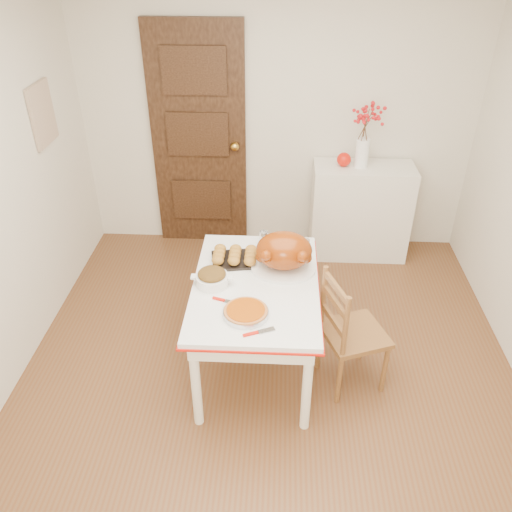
# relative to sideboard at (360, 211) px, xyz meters

# --- Properties ---
(floor) EXTENTS (3.50, 4.00, 0.00)m
(floor) POSITION_rel_sideboard_xyz_m (-0.79, -1.78, -0.44)
(floor) COLOR brown
(floor) RESTS_ON ground
(wall_back) EXTENTS (3.50, 0.00, 2.50)m
(wall_back) POSITION_rel_sideboard_xyz_m (-0.79, 0.22, 0.81)
(wall_back) COLOR beige
(wall_back) RESTS_ON ground
(door_back) EXTENTS (0.85, 0.06, 2.06)m
(door_back) POSITION_rel_sideboard_xyz_m (-1.49, 0.19, 0.59)
(door_back) COLOR black
(door_back) RESTS_ON ground
(photo_board) EXTENTS (0.03, 0.35, 0.45)m
(photo_board) POSITION_rel_sideboard_xyz_m (-2.52, -0.58, 1.06)
(photo_board) COLOR #C9B48F
(photo_board) RESTS_ON ground
(sideboard) EXTENTS (0.89, 0.39, 0.89)m
(sideboard) POSITION_rel_sideboard_xyz_m (0.00, 0.00, 0.00)
(sideboard) COLOR silver
(sideboard) RESTS_ON floor
(kitchen_table) EXTENTS (0.83, 1.22, 0.73)m
(kitchen_table) POSITION_rel_sideboard_xyz_m (-0.88, -1.57, -0.08)
(kitchen_table) COLOR white
(kitchen_table) RESTS_ON floor
(chair_oak) EXTENTS (0.50, 0.50, 0.88)m
(chair_oak) POSITION_rel_sideboard_xyz_m (-0.23, -1.67, -0.01)
(chair_oak) COLOR brown
(chair_oak) RESTS_ON floor
(berry_vase) EXTENTS (0.27, 0.27, 0.52)m
(berry_vase) POSITION_rel_sideboard_xyz_m (-0.04, 0.00, 0.71)
(berry_vase) COLOR white
(berry_vase) RESTS_ON sideboard
(apple) EXTENTS (0.12, 0.12, 0.12)m
(apple) POSITION_rel_sideboard_xyz_m (-0.19, 0.00, 0.51)
(apple) COLOR red
(apple) RESTS_ON sideboard
(turkey_platter) EXTENTS (0.49, 0.42, 0.28)m
(turkey_platter) POSITION_rel_sideboard_xyz_m (-0.70, -1.40, 0.42)
(turkey_platter) COLOR #7B2C03
(turkey_platter) RESTS_ON kitchen_table
(pumpkin_pie) EXTENTS (0.29, 0.29, 0.06)m
(pumpkin_pie) POSITION_rel_sideboard_xyz_m (-0.93, -1.89, 0.31)
(pumpkin_pie) COLOR #A04105
(pumpkin_pie) RESTS_ON kitchen_table
(stuffing_dish) EXTENTS (0.33, 0.30, 0.11)m
(stuffing_dish) POSITION_rel_sideboard_xyz_m (-1.16, -1.59, 0.34)
(stuffing_dish) COLOR #54390E
(stuffing_dish) RESTS_ON kitchen_table
(rolls_tray) EXTENTS (0.35, 0.30, 0.08)m
(rolls_tray) POSITION_rel_sideboard_xyz_m (-1.04, -1.31, 0.33)
(rolls_tray) COLOR #AE752F
(rolls_tray) RESTS_ON kitchen_table
(pie_server) EXTENTS (0.20, 0.13, 0.01)m
(pie_server) POSITION_rel_sideboard_xyz_m (-0.84, -2.04, 0.29)
(pie_server) COLOR silver
(pie_server) RESTS_ON kitchen_table
(carving_knife) EXTENTS (0.23, 0.12, 0.01)m
(carving_knife) POSITION_rel_sideboard_xyz_m (-1.04, -1.77, 0.29)
(carving_knife) COLOR silver
(carving_knife) RESTS_ON kitchen_table
(drinking_glass) EXTENTS (0.07, 0.07, 0.10)m
(drinking_glass) POSITION_rel_sideboard_xyz_m (-0.85, -1.08, 0.34)
(drinking_glass) COLOR white
(drinking_glass) RESTS_ON kitchen_table
(shaker_pair) EXTENTS (0.10, 0.06, 0.09)m
(shaker_pair) POSITION_rel_sideboard_xyz_m (-0.57, -1.14, 0.33)
(shaker_pair) COLOR white
(shaker_pair) RESTS_ON kitchen_table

